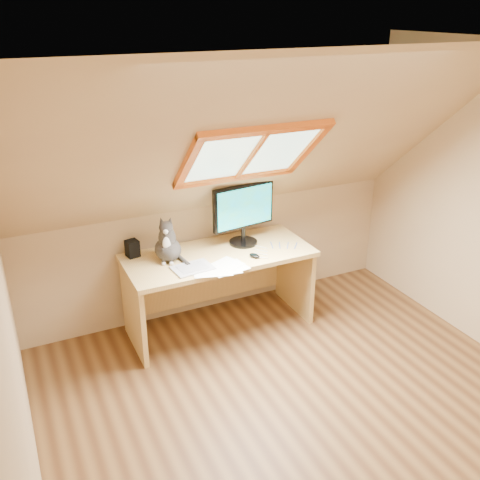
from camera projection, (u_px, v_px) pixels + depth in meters
ground at (317, 423)px, 3.63m from camera, size 3.50×3.50×0.00m
room_shell at (341, 235)px, 2.98m from camera, size 3.52×3.52×2.41m
desk at (216, 273)px, 4.58m from camera, size 1.56×0.68×0.71m
monitor at (244, 211)px, 4.50m from camera, size 0.58×0.24×0.53m
cat at (167, 244)px, 4.27m from camera, size 0.29×0.31×0.39m
desk_speaker at (132, 248)px, 4.36m from camera, size 0.11×0.11×0.14m
graphics_tablet at (193, 268)px, 4.17m from camera, size 0.33×0.25×0.01m
mouse at (254, 256)px, 4.36m from camera, size 0.09×0.11×0.03m
papers at (217, 269)px, 4.17m from camera, size 0.35×0.30×0.01m
cables at (275, 248)px, 4.52m from camera, size 0.51×0.26×0.01m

